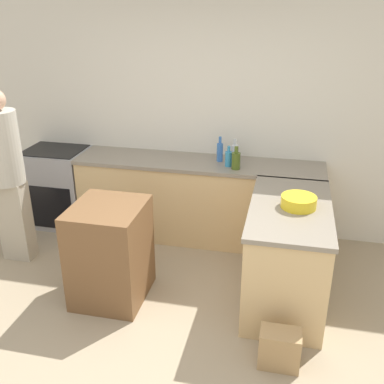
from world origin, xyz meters
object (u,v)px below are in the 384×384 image
dish_soap_bottle (228,158)px  island_table (110,252)px  mixing_bowl (299,202)px  vinegar_bottle_clear (235,152)px  paper_bag (280,348)px  water_bottle_blue (220,152)px  olive_oil_bottle (236,160)px  person_by_range (7,172)px  range_oven (59,187)px

dish_soap_bottle → island_table: bearing=-126.2°
island_table → dish_soap_bottle: bearing=53.8°
mixing_bowl → vinegar_bottle_clear: bearing=122.5°
island_table → paper_bag: island_table is taller
vinegar_bottle_clear → paper_bag: vinegar_bottle_clear is taller
dish_soap_bottle → paper_bag: size_ratio=0.72×
mixing_bowl → dish_soap_bottle: dish_soap_bottle is taller
water_bottle_blue → mixing_bowl: bearing=-50.4°
island_table → olive_oil_bottle: 1.58m
person_by_range → mixing_bowl: bearing=-2.2°
dish_soap_bottle → person_by_range: person_by_range is taller
island_table → vinegar_bottle_clear: size_ratio=3.83×
dish_soap_bottle → water_bottle_blue: bearing=129.4°
paper_bag → island_table: bearing=160.4°
mixing_bowl → range_oven: bearing=161.0°
range_oven → vinegar_bottle_clear: vinegar_bottle_clear is taller
mixing_bowl → person_by_range: person_by_range is taller
island_table → person_by_range: 1.39m
island_table → mixing_bowl: 1.71m
water_bottle_blue → dish_soap_bottle: water_bottle_blue is taller
mixing_bowl → water_bottle_blue: size_ratio=1.09×
island_table → water_bottle_blue: water_bottle_blue is taller
vinegar_bottle_clear → person_by_range: 2.34m
water_bottle_blue → olive_oil_bottle: size_ratio=1.13×
island_table → paper_bag: bearing=-19.6°
mixing_bowl → water_bottle_blue: bearing=129.6°
mixing_bowl → vinegar_bottle_clear: (-0.69, 1.08, 0.04)m
vinegar_bottle_clear → paper_bag: (0.63, -1.94, -0.87)m
water_bottle_blue → dish_soap_bottle: size_ratio=1.24×
vinegar_bottle_clear → water_bottle_blue: 0.16m
mixing_bowl → person_by_range: bearing=177.8°
island_table → range_oven: bearing=132.8°
mixing_bowl → dish_soap_bottle: bearing=129.6°
vinegar_bottle_clear → olive_oil_bottle: 0.27m
range_oven → dish_soap_bottle: bearing=-2.2°
island_table → dish_soap_bottle: size_ratio=4.14×
water_bottle_blue → dish_soap_bottle: (0.12, -0.14, -0.02)m
range_oven → person_by_range: person_by_range is taller
paper_bag → range_oven: bearing=146.2°
range_oven → water_bottle_blue: bearing=1.8°
water_bottle_blue → vinegar_bottle_clear: bearing=21.8°
range_oven → mixing_bowl: bearing=-19.0°
vinegar_bottle_clear → mixing_bowl: bearing=-57.5°
island_table → dish_soap_bottle: (0.87, 1.19, 0.55)m
island_table → water_bottle_blue: size_ratio=3.34×
range_oven → olive_oil_bottle: 2.22m
range_oven → olive_oil_bottle: bearing=-3.9°
island_table → vinegar_bottle_clear: (0.91, 1.39, 0.56)m
range_oven → water_bottle_blue: 2.02m
island_table → vinegar_bottle_clear: 1.76m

